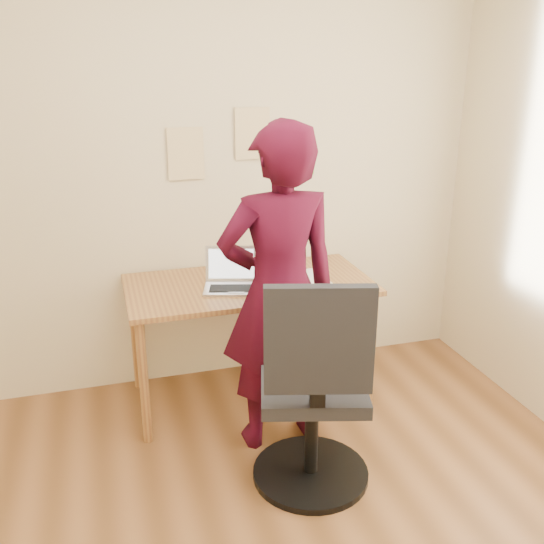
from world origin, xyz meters
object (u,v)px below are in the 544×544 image
object	(u,v)px
desk	(249,296)
phone	(309,289)
office_chair	(314,401)
person	(279,292)
laptop	(231,279)

from	to	relation	value
desk	phone	world-z (taller)	phone
office_chair	person	distance (m)	0.57
phone	office_chair	distance (m)	0.77
desk	laptop	size ratio (longest dim) A/B	3.97
person	office_chair	bearing A→B (deg)	93.69
phone	office_chair	bearing A→B (deg)	-123.36
phone	person	bearing A→B (deg)	-150.81
laptop	office_chair	xyz separation A→B (m)	(0.19, -0.85, -0.32)
desk	person	bearing A→B (deg)	-85.41
desk	office_chair	distance (m)	0.91
laptop	office_chair	bearing A→B (deg)	-61.46
laptop	office_chair	world-z (taller)	office_chair
office_chair	phone	bearing A→B (deg)	87.67
office_chair	person	world-z (taller)	person
phone	person	size ratio (longest dim) A/B	0.07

